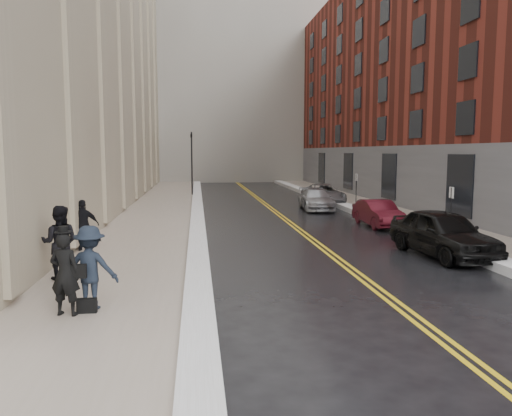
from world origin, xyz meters
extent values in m
plane|color=black|center=(0.00, 0.00, 0.00)|extent=(160.00, 160.00, 0.00)
cube|color=gray|center=(-4.50, 16.00, 0.07)|extent=(4.00, 64.00, 0.15)
cube|color=gray|center=(9.00, 16.00, 0.07)|extent=(3.00, 64.00, 0.15)
cube|color=gold|center=(2.38, 16.00, 0.00)|extent=(0.12, 64.00, 0.01)
cube|color=gold|center=(2.62, 16.00, 0.00)|extent=(0.12, 64.00, 0.01)
cube|color=white|center=(-2.20, 16.00, 0.13)|extent=(0.70, 60.80, 0.26)
cube|color=white|center=(7.15, 16.00, 0.15)|extent=(0.85, 60.80, 0.30)
cube|color=maroon|center=(17.50, 23.00, 9.00)|extent=(14.00, 50.00, 18.00)
cube|color=slate|center=(14.00, 66.00, 22.00)|extent=(22.00, 18.00, 44.00)
cylinder|color=black|center=(-2.60, 30.00, 2.60)|extent=(0.12, 0.12, 5.20)
imported|color=black|center=(-2.60, 30.00, 4.60)|extent=(0.18, 0.15, 0.90)
cylinder|color=black|center=(7.90, 8.00, 1.10)|extent=(0.06, 0.06, 2.20)
cube|color=white|center=(7.90, 8.00, 2.00)|extent=(0.02, 0.35, 0.45)
cylinder|color=black|center=(7.90, 20.00, 1.10)|extent=(0.06, 0.06, 2.20)
cube|color=white|center=(7.90, 20.00, 2.00)|extent=(0.02, 0.35, 0.45)
imported|color=black|center=(6.25, 5.40, 0.82)|extent=(2.41, 4.98, 1.64)
imported|color=#470C16|center=(6.55, 12.42, 0.64)|extent=(1.46, 3.93, 1.28)
imported|color=#9C9EA3|center=(5.20, 19.64, 0.65)|extent=(2.08, 4.56, 1.30)
imported|color=gray|center=(6.47, 22.79, 0.69)|extent=(2.35, 5.02, 1.39)
imported|color=black|center=(-5.00, -0.05, 1.05)|extent=(0.74, 0.57, 1.79)
imported|color=black|center=(-5.94, 3.14, 1.16)|extent=(1.00, 0.79, 2.03)
imported|color=black|center=(-4.56, 0.31, 1.09)|extent=(1.29, 0.84, 1.87)
imported|color=black|center=(-6.20, 7.20, 1.05)|extent=(1.10, 0.55, 1.80)
camera|label=1|loc=(-2.20, -10.79, 3.63)|focal=35.00mm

